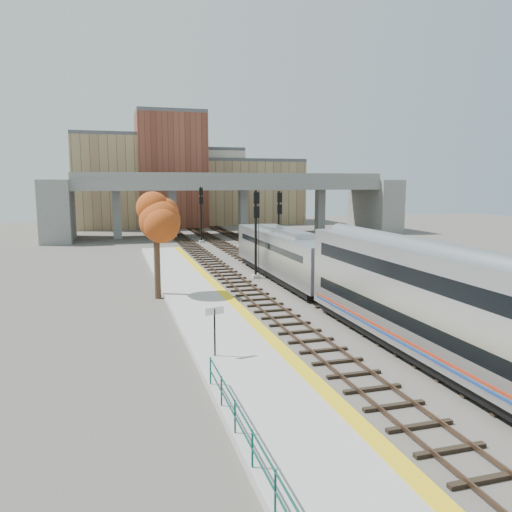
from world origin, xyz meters
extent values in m
plane|color=#47423D|center=(0.00, 0.00, 0.00)|extent=(160.00, 160.00, 0.00)
cube|color=#9E9E99|center=(-7.25, 0.00, 0.17)|extent=(4.50, 60.00, 0.35)
cube|color=yellow|center=(-5.35, 0.00, 0.35)|extent=(0.70, 60.00, 0.01)
cylinder|color=#0B4037|center=(-9.40, -20.00, 1.40)|extent=(0.06, 16.00, 0.06)
cylinder|color=#0B4037|center=(-9.40, -20.00, 0.90)|extent=(0.06, 16.00, 0.06)
cylinder|color=#0B4037|center=(-9.40, -20.00, 0.90)|extent=(0.06, 0.06, 1.10)
cube|color=black|center=(-3.20, 12.50, 0.07)|extent=(2.50, 95.00, 0.14)
cube|color=brown|center=(-3.92, 12.50, 0.18)|extent=(0.07, 95.00, 0.14)
cube|color=brown|center=(-2.48, 12.50, 0.18)|extent=(0.07, 95.00, 0.14)
cube|color=black|center=(1.00, 12.50, 0.07)|extent=(2.50, 95.00, 0.14)
cube|color=brown|center=(0.28, 12.50, 0.18)|extent=(0.07, 95.00, 0.14)
cube|color=brown|center=(1.72, 12.50, 0.18)|extent=(0.07, 95.00, 0.14)
cube|color=black|center=(5.00, 12.50, 0.07)|extent=(2.50, 95.00, 0.14)
cube|color=brown|center=(4.28, 12.50, 0.18)|extent=(0.07, 95.00, 0.14)
cube|color=brown|center=(5.72, 12.50, 0.18)|extent=(0.07, 95.00, 0.14)
cube|color=slate|center=(5.00, 45.00, 7.75)|extent=(46.00, 10.00, 1.50)
cube|color=slate|center=(5.00, 40.20, 9.00)|extent=(46.00, 0.20, 1.00)
cube|color=slate|center=(5.00, 49.80, 9.00)|extent=(46.00, 0.20, 1.00)
cube|color=slate|center=(-12.00, 45.00, 3.50)|extent=(1.20, 1.60, 7.00)
cube|color=slate|center=(-4.00, 45.00, 3.50)|extent=(1.20, 1.60, 7.00)
cube|color=slate|center=(7.00, 45.00, 3.50)|extent=(1.20, 1.60, 7.00)
cube|color=slate|center=(20.00, 45.00, 3.50)|extent=(1.20, 1.60, 7.00)
cube|color=slate|center=(-20.00, 45.00, 4.25)|extent=(4.00, 12.00, 8.50)
cube|color=slate|center=(30.00, 45.00, 4.25)|extent=(4.00, 12.00, 8.50)
cube|color=tan|center=(-10.00, 65.00, 8.00)|extent=(18.00, 14.00, 16.00)
cube|color=#4C4C4F|center=(-10.00, 65.00, 16.30)|extent=(18.00, 14.00, 0.60)
cube|color=beige|center=(4.00, 70.00, 7.00)|extent=(16.00, 16.00, 14.00)
cube|color=#4C4C4F|center=(4.00, 70.00, 14.30)|extent=(16.00, 16.00, 0.60)
cube|color=brown|center=(-2.00, 62.00, 10.00)|extent=(12.00, 10.00, 20.00)
cube|color=#4C4C4F|center=(-2.00, 62.00, 20.30)|extent=(12.00, 10.00, 0.60)
cube|color=tan|center=(14.00, 68.00, 6.00)|extent=(20.00, 14.00, 12.00)
cube|color=#4C4C4F|center=(14.00, 68.00, 12.30)|extent=(20.00, 14.00, 0.60)
cube|color=black|center=(14.00, 28.00, 0.02)|extent=(14.00, 18.00, 0.04)
cube|color=#A8AAB2|center=(1.00, 8.84, 2.35)|extent=(3.00, 19.00, 3.20)
cube|color=black|center=(1.00, 18.36, 2.95)|extent=(2.20, 0.06, 1.10)
cube|color=black|center=(1.00, 8.84, 2.95)|extent=(3.02, 16.15, 0.50)
cube|color=black|center=(1.00, 8.84, 0.50)|extent=(2.70, 17.10, 0.50)
cube|color=#A8AAB2|center=(1.00, 8.84, 4.15)|extent=(1.60, 9.50, 0.40)
cube|color=#A8AAB2|center=(1.00, -13.76, 2.95)|extent=(3.00, 25.00, 4.60)
cube|color=black|center=(1.00, -13.76, 4.15)|extent=(3.02, 23.00, 0.75)
cube|color=black|center=(1.00, -13.76, 2.05)|extent=(3.02, 23.00, 0.65)
cube|color=#9F2813|center=(1.00, -13.76, 1.20)|extent=(3.03, 24.00, 0.12)
cube|color=navy|center=(1.00, -13.76, 1.00)|extent=(3.03, 24.00, 0.12)
cube|color=black|center=(1.00, -13.76, 0.45)|extent=(2.70, 23.75, 0.40)
cube|color=#9E9E99|center=(-1.10, 10.15, 0.15)|extent=(0.60, 0.60, 0.30)
cylinder|color=black|center=(-1.10, 10.15, 3.76)|extent=(0.21, 0.21, 7.51)
cube|color=black|center=(-1.10, 9.90, 6.87)|extent=(0.48, 0.18, 0.97)
cube|color=black|center=(-1.10, 9.90, 5.69)|extent=(0.48, 0.18, 0.97)
cube|color=#9E9E99|center=(3.00, 16.14, 0.15)|extent=(0.60, 0.60, 0.30)
cylinder|color=black|center=(3.00, 16.14, 3.66)|extent=(0.21, 0.21, 7.32)
cube|color=black|center=(3.00, 15.89, 6.69)|extent=(0.47, 0.18, 0.94)
cube|color=black|center=(3.00, 15.89, 5.54)|extent=(0.47, 0.18, 0.94)
cube|color=#9E9E99|center=(-1.10, 36.67, 0.15)|extent=(0.60, 0.60, 0.30)
cylinder|color=black|center=(-1.10, 36.67, 3.77)|extent=(0.22, 0.22, 7.55)
cube|color=black|center=(-1.10, 36.42, 6.90)|extent=(0.49, 0.18, 0.97)
cube|color=black|center=(-1.10, 36.42, 5.72)|extent=(0.49, 0.18, 0.97)
cylinder|color=black|center=(-8.58, -8.86, 1.45)|extent=(0.08, 0.08, 2.20)
cube|color=white|center=(-8.58, -8.86, 2.45)|extent=(0.89, 0.23, 0.35)
cylinder|color=#382619|center=(-9.88, 4.85, 2.63)|extent=(0.44, 0.44, 5.25)
ellipsoid|color=#A32E15|center=(-9.88, 4.85, 5.63)|extent=(3.60, 3.60, 3.75)
imported|color=#99999E|center=(10.18, 21.73, 0.65)|extent=(1.99, 3.76, 1.22)
imported|color=#99999E|center=(12.31, 28.33, 0.62)|extent=(2.00, 3.73, 1.17)
imported|color=#99999E|center=(15.61, 30.41, 0.59)|extent=(3.14, 4.09, 1.10)
camera|label=1|loc=(-12.91, -30.36, 8.21)|focal=35.00mm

